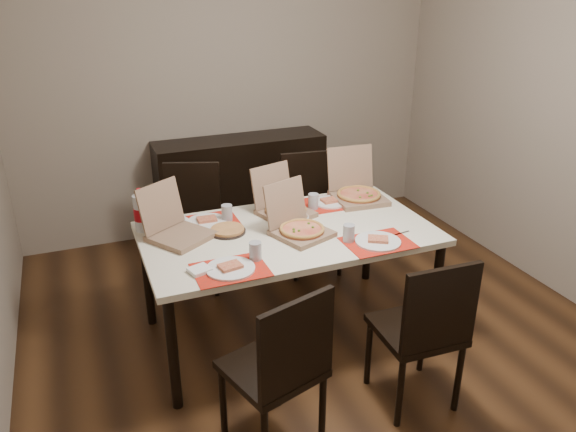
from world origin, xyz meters
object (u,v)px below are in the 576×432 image
object	(u,v)px
chair_near_left	(281,366)
chair_far_right	(310,207)
dip_bowl	(299,218)
chair_near_right	(424,328)
dining_table	(288,240)
soda_bottle	(141,213)
pizza_box_center	(299,226)
sideboard	(241,187)
chair_far_left	(193,220)

from	to	relation	value
chair_near_left	chair_far_right	world-z (taller)	same
dip_bowl	chair_near_left	bearing A→B (deg)	-116.72
chair_near_left	chair_near_right	xyz separation A→B (m)	(0.82, 0.01, 0.00)
dining_table	soda_bottle	distance (m)	0.93
pizza_box_center	soda_bottle	xyz separation A→B (m)	(-0.88, 0.41, 0.07)
sideboard	chair_near_right	size ratio (longest dim) A/B	1.61
chair_far_left	dip_bowl	world-z (taller)	chair_far_left
chair_far_left	chair_far_right	xyz separation A→B (m)	(0.93, -0.08, 0.00)
sideboard	soda_bottle	distance (m)	1.70
chair_far_right	dip_bowl	bearing A→B (deg)	-119.13
dining_table	chair_far_left	xyz separation A→B (m)	(-0.41, 0.92, -0.17)
sideboard	chair_near_left	bearing A→B (deg)	-103.12
pizza_box_center	sideboard	bearing A→B (deg)	85.04
dining_table	chair_near_left	world-z (taller)	chair_near_left
chair_far_right	soda_bottle	distance (m)	1.49
sideboard	dip_bowl	distance (m)	1.54
chair_near_right	chair_far_left	bearing A→B (deg)	114.14
chair_far_left	pizza_box_center	world-z (taller)	pizza_box_center
chair_near_right	chair_far_right	size ratio (longest dim) A/B	1.00
dining_table	dip_bowl	size ratio (longest dim) A/B	14.04
chair_near_left	dining_table	bearing A→B (deg)	66.38
chair_near_right	sideboard	bearing A→B (deg)	94.95
dining_table	dip_bowl	distance (m)	0.19
dining_table	soda_bottle	xyz separation A→B (m)	(-0.84, 0.34, 0.18)
chair_near_right	soda_bottle	size ratio (longest dim) A/B	3.34
soda_bottle	chair_near_left	bearing A→B (deg)	-71.11
dip_bowl	soda_bottle	world-z (taller)	soda_bottle
chair_far_left	sideboard	bearing A→B (deg)	49.54
chair_far_left	dip_bowl	size ratio (longest dim) A/B	7.25
dining_table	chair_far_right	xyz separation A→B (m)	(0.52, 0.84, -0.17)
dining_table	chair_near_left	bearing A→B (deg)	-113.62
pizza_box_center	soda_bottle	bearing A→B (deg)	154.99
soda_bottle	chair_far_left	bearing A→B (deg)	53.52
chair_near_left	chair_far_left	bearing A→B (deg)	90.22
chair_far_right	dip_bowl	world-z (taller)	chair_far_right
pizza_box_center	dip_bowl	bearing A→B (deg)	67.31
soda_bottle	pizza_box_center	bearing A→B (deg)	-25.01
sideboard	pizza_box_center	world-z (taller)	pizza_box_center
soda_bottle	sideboard	bearing A→B (deg)	51.27
chair_far_left	soda_bottle	size ratio (longest dim) A/B	3.34
dining_table	chair_far_left	distance (m)	1.02
chair_near_left	chair_far_right	size ratio (longest dim) A/B	1.00
dip_bowl	pizza_box_center	bearing A→B (deg)	-112.69
chair_near_right	pizza_box_center	world-z (taller)	pizza_box_center
dining_table	chair_far_right	size ratio (longest dim) A/B	1.94
sideboard	chair_far_left	size ratio (longest dim) A/B	1.61
dip_bowl	chair_far_right	bearing A→B (deg)	60.87
sideboard	pizza_box_center	xyz separation A→B (m)	(-0.15, -1.70, 0.35)
chair_far_right	soda_bottle	xyz separation A→B (m)	(-1.36, -0.49, 0.36)
chair_near_left	dip_bowl	world-z (taller)	chair_near_left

